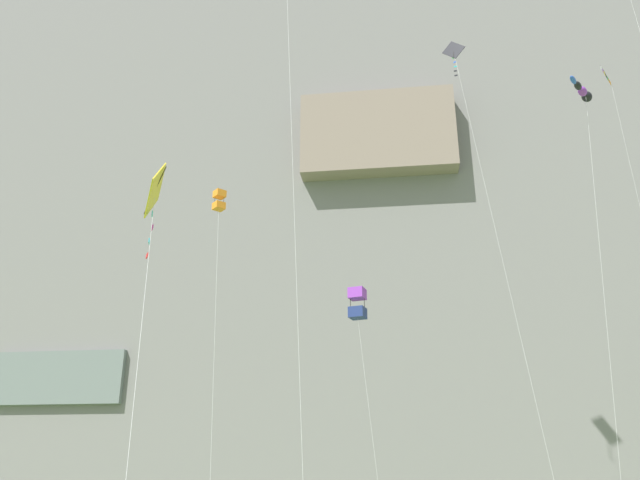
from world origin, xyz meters
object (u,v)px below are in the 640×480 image
kite_banner_low_left (620,131)px  kite_windsock_upper_left (583,93)px  kite_diamond_upper_mid (155,194)px  kite_box_front_field (219,202)px  kite_box_low_center (357,303)px  kite_diamond_near_cliff (457,65)px

kite_banner_low_left → kite_windsock_upper_left: bearing=-116.7°
kite_diamond_upper_mid → kite_windsock_upper_left: size_ratio=0.59×
kite_box_front_field → kite_windsock_upper_left: bearing=0.7°
kite_box_low_center → kite_windsock_upper_left: size_ratio=0.65×
kite_diamond_near_cliff → kite_box_low_center: (-7.95, 3.36, -17.01)m
kite_diamond_near_cliff → kite_box_front_field: kite_diamond_near_cliff is taller
kite_diamond_upper_mid → kite_banner_low_left: (26.88, 25.83, 15.80)m
kite_banner_low_left → kite_box_low_center: size_ratio=2.29×
kite_box_front_field → kite_diamond_upper_mid: 11.84m
kite_diamond_upper_mid → kite_box_low_center: bearing=75.4°
kite_diamond_near_cliff → kite_banner_low_left: (13.00, 6.43, -2.82)m
kite_diamond_near_cliff → kite_box_front_field: 22.12m
kite_diamond_upper_mid → kite_banner_low_left: 40.48m
kite_banner_low_left → kite_diamond_near_cliff: bearing=-153.7°
kite_diamond_upper_mid → kite_windsock_upper_left: (19.47, 11.12, 10.13)m
kite_diamond_upper_mid → kite_windsock_upper_left: kite_windsock_upper_left is taller
kite_windsock_upper_left → kite_diamond_near_cliff: bearing=124.1°
kite_box_front_field → kite_windsock_upper_left: (20.40, 0.23, 5.57)m
kite_box_front_field → kite_banner_low_left: bearing=28.3°
kite_box_front_field → kite_diamond_upper_mid: kite_box_front_field is taller
kite_box_front_field → kite_diamond_upper_mid: size_ratio=1.29×
kite_diamond_upper_mid → kite_diamond_near_cliff: bearing=54.4°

